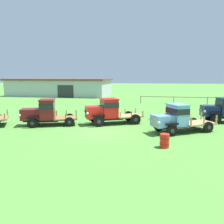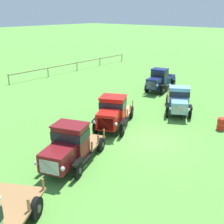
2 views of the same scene
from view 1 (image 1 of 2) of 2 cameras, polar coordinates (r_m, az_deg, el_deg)
The scene contains 7 objects.
ground_plane at distance 16.03m, azimuth -3.33°, elevation -5.28°, with size 240.00×240.00×0.00m, color #518E38.
farm_shed at distance 48.66m, azimuth -13.26°, elevation 6.37°, with size 21.08×10.41×3.59m.
paddock_fence at distance 34.95m, azimuth 23.57°, elevation 3.24°, with size 19.52×0.51×1.11m.
vintage_truck_second_in_line at distance 18.90m, azimuth -17.19°, elevation -0.01°, with size 4.86×3.15×2.17m.
vintage_truck_midrow_center at distance 18.51m, azimuth -1.24°, elevation 0.40°, with size 5.10×3.64×2.19m.
vintage_truck_far_side at distance 16.34m, azimuth 16.41°, elevation -1.57°, with size 5.01×3.73×2.08m.
oil_drum_beside_row at distance 12.88m, azimuth 13.57°, elevation -7.31°, with size 0.56×0.56×0.80m.
Camera 1 is at (3.74, -15.06, 4.00)m, focal length 35.00 mm.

